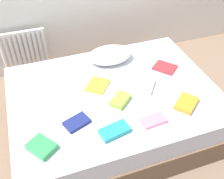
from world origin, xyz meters
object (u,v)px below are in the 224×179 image
textbook_green (42,147)px  textbook_white (144,86)px  textbook_navy (77,122)px  textbook_orange (186,103)px  textbook_lime (120,100)px  textbook_yellow (97,85)px  bed (114,110)px  textbook_pink (154,120)px  radiator (25,50)px  textbook_teal (115,131)px  pillow (110,55)px  textbook_red (165,67)px

textbook_green → textbook_white: bearing=75.3°
textbook_navy → textbook_white: 0.77m
textbook_orange → textbook_lime: textbook_lime is taller
textbook_yellow → textbook_green: size_ratio=1.13×
bed → textbook_pink: (0.19, -0.48, 0.27)m
radiator → textbook_green: bearing=-89.9°
textbook_teal → pillow: bearing=62.3°
textbook_teal → textbook_green: 0.58m
textbook_teal → textbook_lime: bearing=51.3°
pillow → textbook_orange: size_ratio=2.05×
textbook_pink → bed: bearing=107.0°
textbook_yellow → textbook_pink: 0.68m
pillow → textbook_green: 1.29m
textbook_navy → textbook_yellow: 0.51m
textbook_navy → textbook_red: textbook_navy is taller
textbook_white → textbook_green: 1.12m
bed → textbook_yellow: 0.32m
textbook_orange → textbook_green: (-1.30, -0.06, 0.01)m
textbook_yellow → textbook_lime: 0.31m
pillow → textbook_white: (0.16, -0.53, -0.05)m
textbook_navy → textbook_green: bearing=-173.0°
radiator → textbook_teal: 1.79m
textbook_pink → textbook_lime: textbook_lime is taller
textbook_navy → textbook_pink: size_ratio=0.99×
textbook_orange → textbook_pink: bearing=154.6°
textbook_navy → textbook_yellow: (0.31, 0.41, -0.01)m
textbook_red → textbook_navy: bearing=-107.0°
bed → pillow: 0.61m
textbook_orange → textbook_pink: 0.38m
textbook_white → textbook_teal: textbook_teal is taller
textbook_white → bed: bearing=119.1°
textbook_red → textbook_yellow: bearing=-126.7°
pillow → textbook_navy: (-0.56, -0.78, -0.06)m
textbook_navy → textbook_lime: 0.45m
pillow → textbook_navy: bearing=-125.7°
textbook_navy → textbook_white: (0.73, 0.25, 0.00)m
textbook_red → textbook_lime: bearing=-102.5°
pillow → textbook_teal: pillow is taller
radiator → textbook_yellow: 1.25m
textbook_red → textbook_teal: textbook_teal is taller
pillow → textbook_red: 0.60m
textbook_white → textbook_pink: 0.45m
textbook_green → bed: bearing=84.9°
textbook_white → textbook_red: size_ratio=0.97×
pillow → textbook_lime: bearing=-100.8°
textbook_pink → textbook_orange: bearing=8.5°
pillow → textbook_yellow: pillow is taller
textbook_navy → textbook_pink: bearing=-37.5°
textbook_navy → textbook_orange: bearing=-26.5°
textbook_navy → textbook_white: textbook_white is taller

